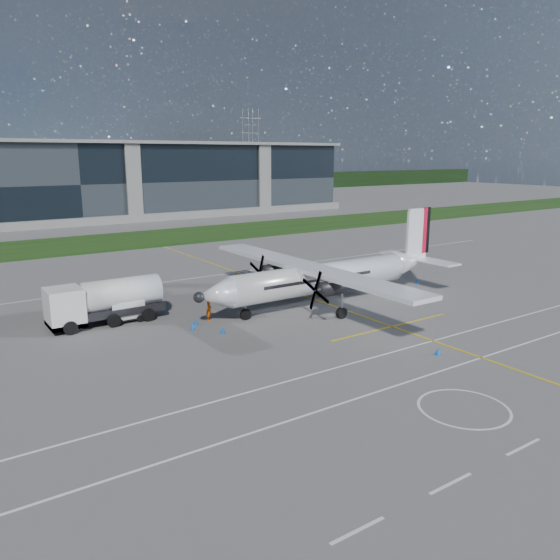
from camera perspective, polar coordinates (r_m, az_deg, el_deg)
ground at (r=79.96m, az=-14.29°, el=3.27°), size 400.00×400.00×0.00m
grass_strip at (r=87.44m, az=-16.11°, el=3.98°), size 400.00×18.00×0.04m
terminal_building at (r=117.47m, az=-21.35°, el=9.45°), size 120.00×20.00×15.00m
tree_line at (r=176.58m, az=-25.76°, el=8.48°), size 400.00×6.00×6.00m
pylon_east at (r=215.48m, az=-3.07°, el=13.50°), size 9.00×4.60×30.00m
yellow_taxiway_centerline at (r=54.83m, az=-0.38°, el=-0.64°), size 0.20×70.00×0.01m
white_lane_line at (r=35.89m, az=17.46°, el=-8.73°), size 90.00×0.15×0.01m
turboprop_aircraft at (r=47.68m, az=5.12°, el=2.09°), size 25.40×26.34×7.90m
fuel_tanker_truck at (r=44.41m, az=-18.57°, el=-2.31°), size 9.19×2.99×3.45m
baggage_tug at (r=44.84m, az=-15.79°, el=-3.14°), size 2.81×1.68×1.68m
ground_crew_person at (r=43.63m, az=-7.44°, el=-2.89°), size 0.98×1.06×2.12m
safety_cone_portwing at (r=37.77m, az=16.18°, el=-7.14°), size 0.36×0.36×0.50m
safety_cone_nose_port at (r=40.73m, az=-6.01°, el=-5.21°), size 0.36×0.36×0.50m
safety_cone_nose_stbd at (r=43.00m, az=-8.80°, el=-4.31°), size 0.36×0.36×0.50m
safety_cone_stbdwing at (r=58.22m, az=-4.69°, el=0.37°), size 0.36×0.36×0.50m
safety_cone_tail at (r=57.42m, az=14.11°, el=-0.16°), size 0.36×0.36×0.50m
safety_cone_fwd at (r=41.80m, az=-9.13°, el=-4.83°), size 0.36×0.36×0.50m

